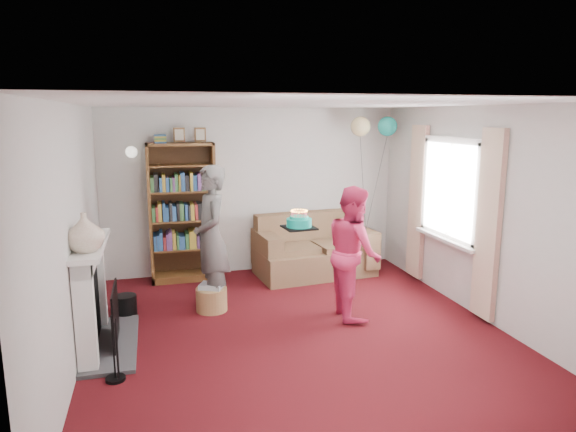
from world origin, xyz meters
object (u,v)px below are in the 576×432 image
object	(u,v)px
bookcase	(182,214)
person_striped	(211,238)
sofa	(313,251)
birthday_cake	(299,223)
person_magenta	(354,252)

from	to	relation	value
bookcase	person_striped	bearing A→B (deg)	-78.20
sofa	birthday_cake	xyz separation A→B (m)	(-0.64, -1.42, 0.77)
sofa	birthday_cake	size ratio (longest dim) A/B	4.69
sofa	person_striped	xyz separation A→B (m)	(-1.66, -1.06, 0.56)
sofa	person_striped	world-z (taller)	person_striped
sofa	person_striped	distance (m)	2.05
person_magenta	sofa	bearing A→B (deg)	2.79
bookcase	birthday_cake	xyz separation A→B (m)	(1.29, -1.65, 0.13)
sofa	person_magenta	world-z (taller)	person_magenta
bookcase	person_striped	size ratio (longest dim) A/B	1.23
birthday_cake	person_magenta	bearing A→B (deg)	-27.58
sofa	person_magenta	bearing A→B (deg)	-97.42
bookcase	person_magenta	distance (m)	2.72
sofa	birthday_cake	distance (m)	1.74
person_striped	person_magenta	world-z (taller)	person_striped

